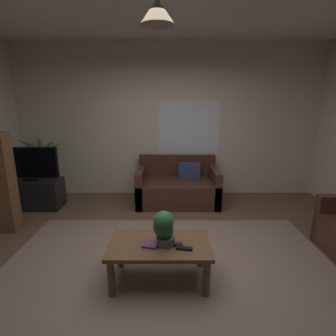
{
  "coord_description": "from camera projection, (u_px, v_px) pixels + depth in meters",
  "views": [
    {
      "loc": [
        -0.01,
        -2.6,
        1.78
      ],
      "look_at": [
        0.0,
        0.3,
        1.05
      ],
      "focal_mm": 27.92,
      "sensor_mm": 36.0,
      "label": 1
    }
  ],
  "objects": [
    {
      "name": "book_on_table_0",
      "position": [
        149.0,
        245.0,
        2.55
      ],
      "size": [
        0.17,
        0.15,
        0.02
      ],
      "primitive_type": "cube",
      "rotation": [
        0.0,
        0.0,
        -0.27
      ],
      "color": "#72387F",
      "rests_on": "coffee_table"
    },
    {
      "name": "window_pane",
      "position": [
        188.0,
        128.0,
        4.98
      ],
      "size": [
        1.15,
        0.01,
        1.02
      ],
      "primitive_type": "cube",
      "color": "white"
    },
    {
      "name": "pendant_lamp",
      "position": [
        156.0,
        11.0,
        2.1
      ],
      "size": [
        0.29,
        0.29,
        0.47
      ],
      "color": "black"
    },
    {
      "name": "potted_palm_corner",
      "position": [
        43.0,
        171.0,
        4.91
      ],
      "size": [
        0.83,
        0.82,
        1.21
      ],
      "color": "brown",
      "rests_on": "ground"
    },
    {
      "name": "wall_back",
      "position": [
        168.0,
        121.0,
        4.98
      ],
      "size": [
        5.84,
        0.06,
        2.86
      ],
      "primitive_type": "cube",
      "color": "beige",
      "rests_on": "ground"
    },
    {
      "name": "couch_under_window",
      "position": [
        177.0,
        188.0,
        4.75
      ],
      "size": [
        1.44,
        0.87,
        0.82
      ],
      "color": "#47281E",
      "rests_on": "ground"
    },
    {
      "name": "remote_on_table_1",
      "position": [
        183.0,
        248.0,
        2.49
      ],
      "size": [
        0.17,
        0.08,
        0.02
      ],
      "primitive_type": "cube",
      "rotation": [
        0.0,
        0.0,
        1.38
      ],
      "color": "black",
      "rests_on": "coffee_table"
    },
    {
      "name": "tv_stand",
      "position": [
        34.0,
        194.0,
        4.5
      ],
      "size": [
        0.9,
        0.44,
        0.5
      ],
      "primitive_type": "cube",
      "color": "black",
      "rests_on": "ground"
    },
    {
      "name": "tv",
      "position": [
        29.0,
        163.0,
        4.35
      ],
      "size": [
        0.92,
        0.16,
        0.57
      ],
      "color": "black",
      "rests_on": "tv_stand"
    },
    {
      "name": "remote_on_table_0",
      "position": [
        174.0,
        245.0,
        2.55
      ],
      "size": [
        0.16,
        0.05,
        0.02
      ],
      "primitive_type": "cube",
      "rotation": [
        0.0,
        0.0,
        4.7
      ],
      "color": "black",
      "rests_on": "coffee_table"
    },
    {
      "name": "rug",
      "position": [
        168.0,
        275.0,
        2.76
      ],
      "size": [
        3.72,
        2.66,
        0.01
      ],
      "primitive_type": "cube",
      "color": "gray",
      "rests_on": "ground"
    },
    {
      "name": "floor",
      "position": [
        168.0,
        265.0,
        2.96
      ],
      "size": [
        5.72,
        4.83,
        0.02
      ],
      "primitive_type": "cube",
      "color": "brown",
      "rests_on": "ground"
    },
    {
      "name": "coffee_table",
      "position": [
        159.0,
        249.0,
        2.62
      ],
      "size": [
        1.01,
        0.58,
        0.42
      ],
      "color": "brown",
      "rests_on": "ground"
    },
    {
      "name": "potted_plant_on_table",
      "position": [
        163.0,
        227.0,
        2.52
      ],
      "size": [
        0.21,
        0.25,
        0.37
      ],
      "color": "#4C4C51",
      "rests_on": "coffee_table"
    }
  ]
}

